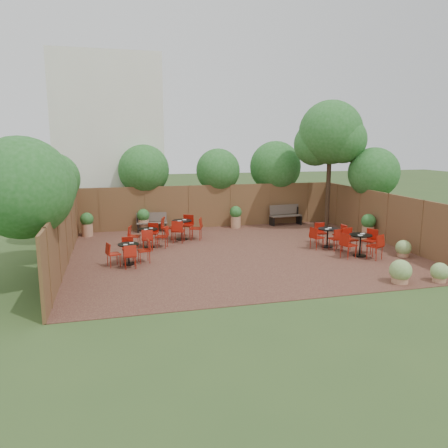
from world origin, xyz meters
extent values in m
plane|color=#354F23|center=(0.00, 0.00, 0.00)|extent=(80.00, 80.00, 0.00)
cube|color=#381A17|center=(0.00, 0.00, 0.01)|extent=(12.00, 10.00, 0.02)
cube|color=brown|center=(0.00, 5.00, 1.00)|extent=(12.00, 0.08, 2.00)
cube|color=brown|center=(-6.00, 0.00, 1.00)|extent=(0.08, 10.00, 2.00)
cube|color=brown|center=(6.00, 0.00, 1.00)|extent=(0.08, 10.00, 2.00)
cube|color=silver|center=(-4.50, 8.00, 4.00)|extent=(5.00, 4.00, 8.00)
sphere|color=#1F5B1D|center=(-6.60, 3.00, 2.59)|extent=(1.98, 1.98, 1.98)
sphere|color=#1F5B1D|center=(-6.50, 0.00, 2.59)|extent=(1.98, 1.98, 1.98)
sphere|color=#1F5B1D|center=(-6.70, -2.50, 2.80)|extent=(2.68, 2.68, 2.68)
sphere|color=#1F5B1D|center=(-3.00, 5.70, 2.70)|extent=(2.34, 2.34, 2.34)
sphere|color=#1F5B1D|center=(0.50, 5.60, 2.63)|extent=(2.09, 2.09, 2.09)
sphere|color=#1F5B1D|center=(3.50, 5.80, 2.76)|extent=(2.54, 2.54, 2.54)
sphere|color=#1F5B1D|center=(6.60, 2.00, 2.66)|extent=(2.19, 2.19, 2.19)
cylinder|color=black|center=(5.02, 3.07, 2.32)|extent=(0.24, 0.24, 4.60)
sphere|color=#1F5B1D|center=(5.02, 3.07, 4.39)|extent=(2.81, 2.81, 2.81)
sphere|color=#1F5B1D|center=(4.52, 3.47, 3.88)|extent=(1.97, 1.97, 1.97)
sphere|color=#1F5B1D|center=(5.42, 2.67, 4.07)|extent=(2.05, 2.05, 2.05)
cube|color=brown|center=(-2.80, 4.55, 0.41)|extent=(1.38, 0.52, 0.05)
cube|color=brown|center=(-2.80, 4.73, 0.65)|extent=(1.36, 0.21, 0.41)
cube|color=black|center=(-3.42, 4.55, 0.20)|extent=(0.09, 0.41, 0.36)
cube|color=black|center=(-2.19, 4.55, 0.20)|extent=(0.09, 0.41, 0.36)
cube|color=brown|center=(3.61, 4.55, 0.47)|extent=(1.60, 0.63, 0.05)
cube|color=brown|center=(3.61, 4.76, 0.75)|extent=(1.56, 0.29, 0.47)
cube|color=black|center=(2.90, 4.55, 0.23)|extent=(0.11, 0.47, 0.42)
cube|color=black|center=(4.32, 4.55, 0.23)|extent=(0.11, 0.47, 0.42)
cylinder|color=black|center=(3.42, -0.06, 0.03)|extent=(0.43, 0.43, 0.03)
cylinder|color=black|center=(3.42, -0.06, 0.38)|extent=(0.05, 0.05, 0.68)
cylinder|color=black|center=(3.42, -0.06, 0.73)|extent=(0.74, 0.74, 0.03)
cube|color=white|center=(3.54, 0.02, 0.75)|extent=(0.15, 0.11, 0.01)
cube|color=white|center=(3.33, -0.18, 0.75)|extent=(0.15, 0.11, 0.01)
cylinder|color=black|center=(-1.75, 2.62, 0.04)|extent=(0.47, 0.47, 0.03)
cylinder|color=black|center=(-1.75, 2.62, 0.42)|extent=(0.05, 0.05, 0.75)
cylinder|color=black|center=(-1.75, 2.62, 0.80)|extent=(0.81, 0.81, 0.03)
cube|color=white|center=(-1.62, 2.71, 0.83)|extent=(0.18, 0.16, 0.02)
cube|color=white|center=(-1.86, 2.50, 0.83)|extent=(0.18, 0.16, 0.02)
cylinder|color=black|center=(3.92, -1.53, 0.04)|extent=(0.45, 0.45, 0.03)
cylinder|color=black|center=(3.92, -1.53, 0.40)|extent=(0.05, 0.05, 0.72)
cylinder|color=black|center=(3.92, -1.53, 0.77)|extent=(0.78, 0.78, 0.03)
cube|color=white|center=(4.04, -1.45, 0.80)|extent=(0.17, 0.14, 0.02)
cube|color=white|center=(3.82, -1.66, 0.80)|extent=(0.17, 0.14, 0.02)
cylinder|color=black|center=(-3.19, 1.59, 0.03)|extent=(0.42, 0.42, 0.03)
cylinder|color=black|center=(-3.19, 1.59, 0.38)|extent=(0.05, 0.05, 0.67)
cylinder|color=black|center=(-3.19, 1.59, 0.72)|extent=(0.73, 0.73, 0.03)
cube|color=white|center=(-3.08, 1.67, 0.75)|extent=(0.16, 0.13, 0.01)
cube|color=white|center=(-3.29, 1.48, 0.75)|extent=(0.16, 0.13, 0.01)
cylinder|color=black|center=(-4.01, -0.58, 0.03)|extent=(0.40, 0.40, 0.03)
cylinder|color=black|center=(-4.01, -0.58, 0.36)|extent=(0.05, 0.05, 0.64)
cylinder|color=black|center=(-4.01, -0.58, 0.69)|extent=(0.70, 0.70, 0.03)
cube|color=white|center=(-3.90, -0.50, 0.71)|extent=(0.14, 0.11, 0.01)
cube|color=white|center=(-4.10, -0.69, 0.71)|extent=(0.14, 0.11, 0.01)
cylinder|color=#AA7655|center=(-3.17, 4.70, 0.28)|extent=(0.46, 0.46, 0.53)
sphere|color=#1F5B1D|center=(-3.17, 4.70, 0.76)|extent=(0.55, 0.55, 0.55)
cylinder|color=#AA7655|center=(1.08, 4.49, 0.29)|extent=(0.46, 0.46, 0.53)
sphere|color=#1F5B1D|center=(1.08, 4.49, 0.76)|extent=(0.56, 0.56, 0.56)
cylinder|color=#AA7655|center=(-5.56, 4.26, 0.28)|extent=(0.46, 0.46, 0.53)
sphere|color=#1F5B1D|center=(-5.56, 4.26, 0.76)|extent=(0.55, 0.55, 0.55)
cylinder|color=#AA7655|center=(5.65, 0.71, 0.30)|extent=(0.49, 0.49, 0.56)
sphere|color=#1F5B1D|center=(5.65, 0.71, 0.79)|extent=(0.58, 0.58, 0.58)
cylinder|color=#AA7655|center=(4.58, -4.64, 0.11)|extent=(0.38, 0.38, 0.17)
sphere|color=#799C51|center=(4.58, -4.64, 0.32)|extent=(0.51, 0.51, 0.51)
cylinder|color=#AA7655|center=(3.42, -4.45, 0.12)|extent=(0.46, 0.46, 0.21)
sphere|color=#799C51|center=(3.42, -4.45, 0.38)|extent=(0.62, 0.62, 0.62)
cylinder|color=#AA7655|center=(5.36, -1.96, 0.11)|extent=(0.39, 0.39, 0.18)
sphere|color=#799C51|center=(5.36, -1.96, 0.33)|extent=(0.54, 0.54, 0.54)
camera|label=1|loc=(-4.36, -14.67, 3.98)|focal=34.69mm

